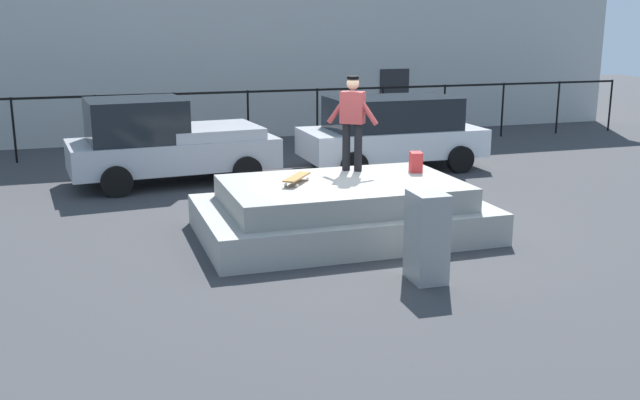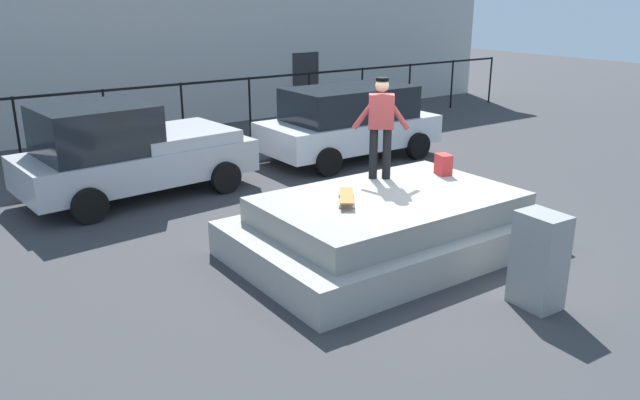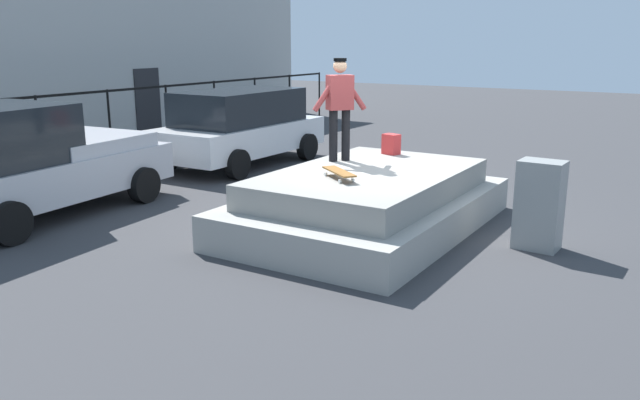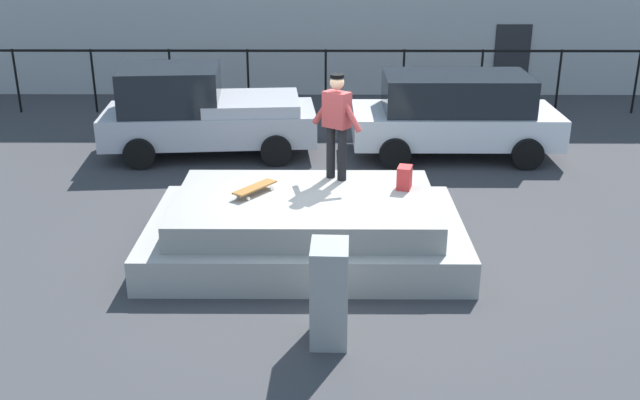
% 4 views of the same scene
% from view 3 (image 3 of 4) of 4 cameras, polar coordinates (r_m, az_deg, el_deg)
% --- Properties ---
extents(ground_plane, '(60.00, 60.00, 0.00)m').
position_cam_3_polar(ground_plane, '(10.31, 5.02, -2.01)').
color(ground_plane, '#38383A').
extents(concrete_ledge, '(4.70, 2.98, 0.90)m').
position_cam_3_polar(concrete_ledge, '(9.92, 4.36, -0.18)').
color(concrete_ledge, '#9E9B93').
rests_on(concrete_ledge, ground_plane).
extents(skateboarder, '(0.80, 0.65, 1.66)m').
position_cam_3_polar(skateboarder, '(10.46, 1.77, 8.68)').
color(skateboarder, black).
rests_on(skateboarder, concrete_ledge).
extents(skateboard, '(0.64, 0.76, 0.12)m').
position_cam_3_polar(skateboard, '(9.19, 1.71, 2.51)').
color(skateboard, brown).
rests_on(skateboard, concrete_ledge).
extents(backpack, '(0.27, 0.32, 0.35)m').
position_cam_3_polar(backpack, '(11.26, 6.36, 4.97)').
color(backpack, red).
rests_on(backpack, concrete_ledge).
extents(car_silver_pickup_near, '(4.60, 2.46, 1.88)m').
position_cam_3_polar(car_silver_pickup_near, '(11.46, -24.49, 3.13)').
color(car_silver_pickup_near, '#B7B7BC').
rests_on(car_silver_pickup_near, ground_plane).
extents(car_white_hatchback_mid, '(4.32, 2.22, 1.73)m').
position_cam_3_polar(car_white_hatchback_mid, '(15.04, -7.16, 6.61)').
color(car_white_hatchback_mid, white).
rests_on(car_white_hatchback_mid, ground_plane).
extents(utility_box, '(0.46, 0.62, 1.25)m').
position_cam_3_polar(utility_box, '(9.36, 18.97, -0.44)').
color(utility_box, gray).
rests_on(utility_box, ground_plane).
extents(fence_row, '(24.06, 0.06, 1.65)m').
position_cam_3_polar(fence_row, '(15.80, -23.89, 6.77)').
color(fence_row, black).
rests_on(fence_row, ground_plane).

